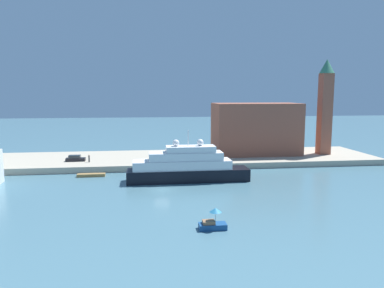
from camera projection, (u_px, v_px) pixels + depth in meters
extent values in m
plane|color=slate|center=(162.00, 190.00, 65.30)|extent=(400.00, 400.00, 0.00)
cube|color=#ADA38E|center=(157.00, 159.00, 91.74)|extent=(110.00, 22.03, 1.41)
cube|color=black|center=(188.00, 175.00, 72.19)|extent=(23.98, 4.99, 2.42)
cube|color=white|center=(182.00, 165.00, 71.75)|extent=(19.18, 4.59, 1.79)
cube|color=white|center=(186.00, 156.00, 71.61)|extent=(14.39, 4.19, 1.57)
cube|color=white|center=(191.00, 149.00, 71.54)|extent=(9.59, 3.79, 1.20)
cylinder|color=silver|center=(188.00, 138.00, 71.18)|extent=(0.16, 0.16, 3.09)
sphere|color=white|center=(200.00, 142.00, 71.60)|extent=(1.31, 1.31, 1.31)
sphere|color=white|center=(176.00, 143.00, 71.00)|extent=(1.31, 1.31, 1.31)
cube|color=navy|center=(213.00, 226.00, 46.64)|extent=(3.52, 1.62, 0.74)
cube|color=#8C6647|center=(209.00, 222.00, 46.49)|extent=(1.55, 1.30, 0.42)
cylinder|color=#B2B2B2|center=(215.00, 218.00, 46.53)|extent=(0.06, 0.06, 1.49)
cone|color=teal|center=(216.00, 210.00, 46.39)|extent=(1.55, 1.55, 0.54)
cube|color=olive|center=(91.00, 175.00, 76.04)|extent=(5.70, 1.43, 0.61)
cube|color=#93513D|center=(256.00, 129.00, 95.21)|extent=(21.90, 11.09, 13.26)
cube|color=#93513D|center=(325.00, 114.00, 94.52)|extent=(2.91, 2.91, 20.84)
cone|color=#387A5B|center=(327.00, 66.00, 92.84)|extent=(3.79, 3.79, 3.56)
cube|color=black|center=(76.00, 159.00, 85.71)|extent=(4.43, 1.61, 0.76)
cube|color=#262D33|center=(75.00, 157.00, 85.59)|extent=(2.66, 1.45, 0.67)
cylinder|color=#4C4C4C|center=(89.00, 159.00, 84.44)|extent=(0.36, 0.36, 1.53)
sphere|color=tan|center=(89.00, 155.00, 84.32)|extent=(0.24, 0.24, 0.24)
cylinder|color=black|center=(185.00, 161.00, 83.08)|extent=(0.56, 0.56, 0.85)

